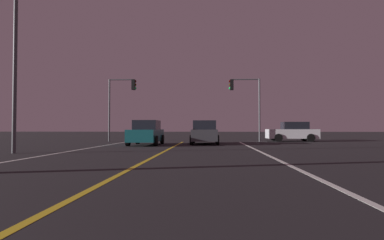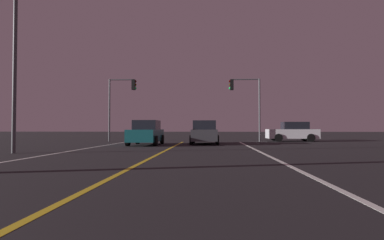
{
  "view_description": "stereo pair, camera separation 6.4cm",
  "coord_description": "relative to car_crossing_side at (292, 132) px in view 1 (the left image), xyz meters",
  "views": [
    {
      "loc": [
        2.25,
        1.78,
        1.16
      ],
      "look_at": [
        0.83,
        26.69,
        1.82
      ],
      "focal_mm": 28.9,
      "sensor_mm": 36.0,
      "label": 1
    },
    {
      "loc": [
        2.32,
        1.78,
        1.16
      ],
      "look_at": [
        0.83,
        26.69,
        1.82
      ],
      "focal_mm": 28.9,
      "sensor_mm": 36.0,
      "label": 2
    }
  ],
  "objects": [
    {
      "name": "traffic_light_near_right",
      "position": [
        -4.27,
        -1.22,
        3.13
      ],
      "size": [
        2.65,
        0.36,
        5.35
      ],
      "rotation": [
        0.0,
        0.0,
        3.14
      ],
      "color": "#4C4C51",
      "rests_on": "ground"
    },
    {
      "name": "street_lamp_left_mid",
      "position": [
        -15.75,
        -13.79,
        4.46
      ],
      "size": [
        2.42,
        0.44,
        8.34
      ],
      "color": "#4C4C51",
      "rests_on": "ground"
    },
    {
      "name": "lane_center_divider",
      "position": [
        -9.51,
        -18.52,
        -0.82
      ],
      "size": [
        0.16,
        33.6,
        0.01
      ],
      "primitive_type": "cube",
      "color": "gold",
      "rests_on": "ground"
    },
    {
      "name": "lane_edge_right",
      "position": [
        -4.77,
        -18.52,
        -0.82
      ],
      "size": [
        0.16,
        33.6,
        0.01
      ],
      "primitive_type": "cube",
      "color": "silver",
      "rests_on": "ground"
    },
    {
      "name": "car_crossing_side",
      "position": [
        0.0,
        0.0,
        0.0
      ],
      "size": [
        4.3,
        2.02,
        1.7
      ],
      "rotation": [
        0.0,
        0.0,
        3.14
      ],
      "color": "black",
      "rests_on": "ground"
    },
    {
      "name": "car_ahead_far",
      "position": [
        -7.62,
        -4.98,
        0.0
      ],
      "size": [
        2.02,
        4.3,
        1.7
      ],
      "rotation": [
        0.0,
        0.0,
        1.57
      ],
      "color": "black",
      "rests_on": "ground"
    },
    {
      "name": "traffic_light_near_left",
      "position": [
        -14.86,
        -1.22,
        3.17
      ],
      "size": [
        2.45,
        0.36,
        5.42
      ],
      "color": "#4C4C51",
      "rests_on": "ground"
    },
    {
      "name": "car_oncoming",
      "position": [
        -11.62,
        -6.49,
        0.0
      ],
      "size": [
        2.02,
        4.3,
        1.7
      ],
      "rotation": [
        0.0,
        0.0,
        -1.57
      ],
      "color": "black",
      "rests_on": "ground"
    }
  ]
}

